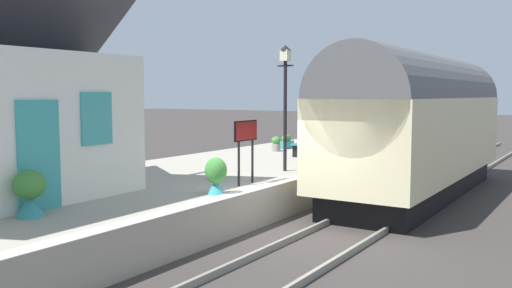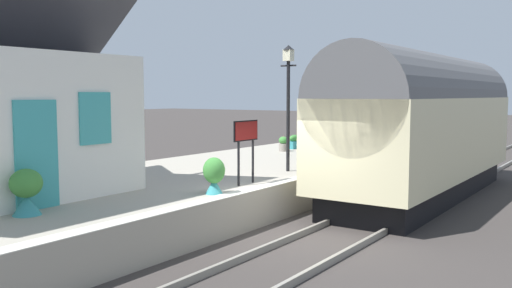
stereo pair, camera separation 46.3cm
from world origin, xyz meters
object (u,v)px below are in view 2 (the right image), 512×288
at_px(bench_platform_end, 353,136).
at_px(planter_edge_near, 388,140).
at_px(planter_under_sign, 283,144).
at_px(bench_mid_platform, 330,139).
at_px(bench_by_lamp, 313,143).
at_px(lamp_post_platform, 288,83).
at_px(planter_edge_far, 214,175).
at_px(planter_corner_building, 26,191).
at_px(station_sign_board, 246,136).
at_px(train, 425,124).
at_px(planter_by_door, 294,142).

height_order(bench_platform_end, planter_edge_near, bench_platform_end).
bearing_deg(planter_edge_near, planter_under_sign, 145.87).
bearing_deg(bench_platform_end, bench_mid_platform, 178.18).
height_order(bench_mid_platform, bench_by_lamp, same).
bearing_deg(planter_edge_near, lamp_post_platform, -177.95).
bearing_deg(planter_edge_far, planter_corner_building, 158.16).
bearing_deg(station_sign_board, bench_platform_end, 10.32).
distance_m(bench_mid_platform, lamp_post_platform, 6.29).
height_order(train, bench_mid_platform, train).
relative_size(bench_platform_end, station_sign_board, 0.90).
relative_size(bench_mid_platform, lamp_post_platform, 0.39).
distance_m(bench_platform_end, planter_under_sign, 3.47).
height_order(bench_by_lamp, planter_corner_building, bench_by_lamp).
height_order(bench_platform_end, station_sign_board, station_sign_board).
height_order(lamp_post_platform, station_sign_board, lamp_post_platform).
bearing_deg(planter_by_door, planter_edge_near, -46.43).
xyz_separation_m(planter_edge_near, station_sign_board, (-11.13, -0.65, 0.88)).
xyz_separation_m(train, planter_corner_building, (-10.59, 3.90, -0.88)).
relative_size(train, station_sign_board, 6.78).
bearing_deg(bench_mid_platform, planter_edge_far, -167.67).
height_order(planter_by_door, planter_under_sign, planter_under_sign).
xyz_separation_m(train, lamp_post_platform, (-2.95, 2.99, 1.19)).
bearing_deg(bench_by_lamp, planter_edge_near, -11.20).
relative_size(bench_mid_platform, bench_platform_end, 0.99).
distance_m(planter_by_door, station_sign_board, 9.12).
distance_m(bench_mid_platform, planter_edge_near, 3.13).
distance_m(train, planter_under_sign, 6.32).
relative_size(bench_platform_end, planter_by_door, 2.02).
bearing_deg(planter_edge_near, bench_mid_platform, 155.89).
height_order(planter_edge_near, station_sign_board, station_sign_board).
xyz_separation_m(train, bench_mid_platform, (2.78, 4.58, -0.85)).
xyz_separation_m(planter_edge_far, planter_by_door, (9.81, 3.79, -0.16)).
bearing_deg(planter_by_door, bench_by_lamp, -135.35).
relative_size(planter_under_sign, lamp_post_platform, 0.17).
height_order(bench_platform_end, lamp_post_platform, lamp_post_platform).
relative_size(bench_by_lamp, planter_by_door, 2.02).
bearing_deg(planter_corner_building, planter_under_sign, 9.82).
height_order(bench_platform_end, planter_edge_far, bench_platform_end).
bearing_deg(bench_by_lamp, bench_mid_platform, 9.53).
bearing_deg(bench_platform_end, planter_corner_building, -177.69).
bearing_deg(bench_mid_platform, planter_by_door, 87.84).
xyz_separation_m(bench_platform_end, planter_edge_far, (-11.73, -2.07, -0.05)).
bearing_deg(planter_edge_far, planter_under_sign, 22.51).
bearing_deg(planter_edge_near, train, -149.63).
relative_size(train, planter_under_sign, 17.00).
bearing_deg(planter_under_sign, bench_by_lamp, -114.44).
bearing_deg(planter_edge_far, bench_by_lamp, 13.02).
xyz_separation_m(bench_platform_end, planter_by_door, (-1.92, 1.72, -0.21)).
distance_m(bench_mid_platform, planter_edge_far, 9.98).
bearing_deg(bench_by_lamp, planter_corner_building, -178.22).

